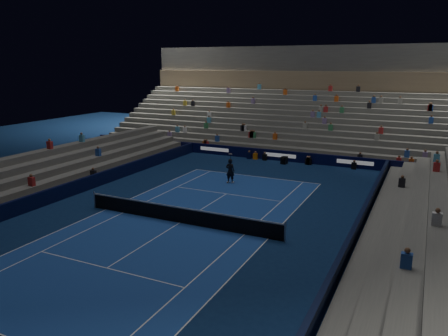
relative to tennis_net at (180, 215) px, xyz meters
name	(u,v)px	position (x,y,z in m)	size (l,w,h in m)	color
ground	(180,223)	(0.00, 0.00, -0.50)	(90.00, 90.00, 0.00)	#0B1F46
court_surface	(180,223)	(0.00, 0.00, -0.50)	(10.97, 23.77, 0.01)	navy
sponsor_barrier_far	(280,156)	(0.00, 18.50, 0.00)	(44.00, 0.25, 1.00)	black
sponsor_barrier_east	(350,244)	(9.70, 0.00, 0.00)	(0.25, 37.00, 1.00)	black
sponsor_barrier_west	(57,194)	(-9.70, 0.00, 0.00)	(0.25, 37.00, 1.00)	black
grandstand_main	(307,115)	(0.00, 27.90, 2.87)	(44.00, 15.20, 11.20)	#61625D
grandstand_east	(429,249)	(13.17, 0.00, 0.41)	(5.00, 37.00, 2.50)	#62625D
grandstand_west	(20,182)	(-13.17, 0.00, 0.41)	(5.00, 37.00, 2.50)	#5E5E5A
tennis_net	(180,215)	(0.00, 0.00, 0.00)	(12.90, 0.10, 1.10)	#B2B2B7
tennis_player	(230,171)	(-0.99, 9.21, 0.46)	(0.70, 0.46, 1.93)	black
broadcast_camera	(284,160)	(0.76, 17.38, -0.16)	(0.57, 1.00, 0.67)	black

